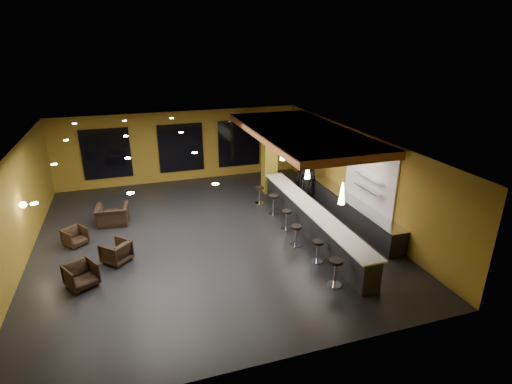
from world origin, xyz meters
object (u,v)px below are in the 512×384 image
object	(u,v)px
armchair_a	(81,275)
staff_c	(308,179)
bar_counter	(311,221)
pendant_0	(342,193)
column	(269,156)
armchair_d	(113,215)
bar_stool_1	(318,249)
pendant_1	(308,169)
pendant_2	(282,152)
armchair_b	(116,252)
armchair_c	(75,237)
bar_stool_3	(287,217)
staff_a	(306,188)
bar_stool_2	(296,233)
bar_stool_5	(259,193)
staff_b	(302,180)
bar_stool_0	(335,269)
bar_stool_4	(274,202)
prep_counter	(352,211)

from	to	relation	value
armchair_a	staff_c	bearing A→B (deg)	-5.00
bar_counter	pendant_0	bearing A→B (deg)	-90.00
column	staff_c	distance (m)	2.08
armchair_d	bar_stool_1	xyz separation A→B (m)	(6.33, -4.99, 0.09)
pendant_1	pendant_2	distance (m)	2.50
armchair_a	armchair_b	bearing A→B (deg)	19.39
bar_counter	armchair_c	world-z (taller)	bar_counter
armchair_d	bar_stool_3	size ratio (longest dim) A/B	1.54
armchair_c	bar_stool_3	world-z (taller)	bar_stool_3
staff_a	armchair_a	size ratio (longest dim) A/B	1.98
armchair_b	bar_stool_3	xyz separation A→B (m)	(6.12, 0.50, 0.14)
bar_stool_2	bar_stool_3	size ratio (longest dim) A/B	0.99
armchair_d	bar_stool_2	distance (m)	7.17
pendant_1	armchair_b	world-z (taller)	pendant_1
bar_counter	bar_stool_5	xyz separation A→B (m)	(-0.89, 3.34, -0.01)
staff_b	bar_stool_0	distance (m)	7.15
staff_a	pendant_1	bearing A→B (deg)	-123.95
bar_stool_1	bar_stool_4	size ratio (longest dim) A/B	0.89
bar_stool_1	bar_stool_3	world-z (taller)	bar_stool_3
bar_counter	pendant_0	size ratio (longest dim) A/B	11.43
pendant_2	staff_a	world-z (taller)	pendant_2
prep_counter	staff_a	size ratio (longest dim) A/B	3.72
bar_counter	bar_stool_5	distance (m)	3.46
armchair_c	bar_stool_0	size ratio (longest dim) A/B	0.82
pendant_0	bar_stool_4	xyz separation A→B (m)	(-0.72, 4.04, -1.81)
staff_b	staff_a	bearing A→B (deg)	-112.20
pendant_0	bar_stool_4	world-z (taller)	pendant_0
bar_counter	staff_b	xyz separation A→B (m)	(1.25, 3.60, 0.29)
bar_stool_0	bar_stool_4	bearing A→B (deg)	89.55
pendant_1	bar_stool_5	bearing A→B (deg)	107.48
bar_counter	column	xyz separation A→B (m)	(0.00, 4.60, 1.25)
prep_counter	staff_c	world-z (taller)	staff_c
pendant_0	staff_c	distance (m)	5.57
bar_stool_0	pendant_2	bearing A→B (deg)	83.05
bar_counter	armchair_a	bearing A→B (deg)	-172.59
pendant_2	bar_stool_2	distance (m)	4.23
pendant_2	staff_c	distance (m)	1.95
pendant_1	bar_stool_5	world-z (taller)	pendant_1
column	pendant_0	world-z (taller)	column
pendant_2	bar_stool_5	world-z (taller)	pendant_2
column	bar_stool_5	xyz separation A→B (m)	(-0.89, -1.26, -1.26)
bar_stool_2	prep_counter	bearing A→B (deg)	22.34
bar_stool_3	bar_stool_5	world-z (taller)	bar_stool_3
bar_counter	staff_c	size ratio (longest dim) A/B	4.30
pendant_2	bar_stool_3	size ratio (longest dim) A/B	0.90
armchair_a	bar_stool_2	distance (m)	6.92
prep_counter	column	world-z (taller)	column
pendant_1	bar_stool_5	xyz separation A→B (m)	(-0.89, 2.84, -1.86)
prep_counter	staff_b	world-z (taller)	staff_b
pendant_2	armchair_a	size ratio (longest dim) A/B	0.86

